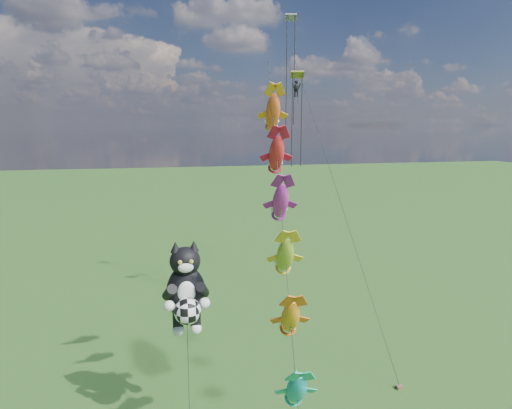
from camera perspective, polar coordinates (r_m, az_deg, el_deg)
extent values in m
cylinder|color=black|center=(24.49, -8.97, -22.06)|extent=(0.17, 2.74, 5.23)
ellipsoid|color=black|center=(24.05, -9.32, -11.55)|extent=(2.20, 1.83, 3.09)
ellipsoid|color=black|center=(23.34, -9.44, -7.45)|extent=(1.71, 1.56, 1.57)
cone|color=black|center=(23.08, -10.71, -5.56)|extent=(0.56, 0.56, 0.58)
cone|color=black|center=(23.12, -8.30, -5.46)|extent=(0.56, 0.56, 0.58)
ellipsoid|color=white|center=(22.78, -9.35, -8.28)|extent=(0.83, 0.44, 0.56)
ellipsoid|color=white|center=(23.27, -9.25, -11.55)|extent=(0.98, 0.41, 1.28)
sphere|color=gold|center=(22.61, -10.11, -7.60)|extent=(0.23, 0.23, 0.23)
sphere|color=gold|center=(22.63, -8.63, -7.54)|extent=(0.23, 0.23, 0.23)
sphere|color=white|center=(23.19, -11.50, -13.13)|extent=(0.58, 0.58, 0.58)
sphere|color=white|center=(23.26, -6.86, -12.92)|extent=(0.58, 0.58, 0.58)
sphere|color=white|center=(24.76, -10.32, -16.19)|extent=(0.62, 0.62, 0.62)
sphere|color=white|center=(24.79, -7.99, -16.08)|extent=(0.62, 0.62, 0.62)
sphere|color=white|center=(23.04, -9.12, -13.87)|extent=(1.40, 1.40, 1.40)
cylinder|color=black|center=(19.68, 3.93, -7.07)|extent=(2.16, 15.69, 19.63)
ellipsoid|color=#1996BF|center=(18.44, 5.42, -23.31)|extent=(1.06, 2.16, 2.31)
ellipsoid|color=yellow|center=(18.88, 4.61, -14.77)|extent=(1.06, 2.16, 2.31)
ellipsoid|color=green|center=(19.72, 3.91, -6.80)|extent=(1.06, 2.16, 2.31)
ellipsoid|color=#D833AC|center=(20.90, 3.29, 0.41)|extent=(1.06, 2.16, 2.31)
ellipsoid|color=red|center=(22.38, 2.75, 6.74)|extent=(1.06, 2.16, 2.31)
ellipsoid|color=red|center=(24.11, 2.27, 12.24)|extent=(1.06, 2.16, 2.31)
cube|color=brown|center=(29.79, 18.60, -22.07)|extent=(0.40, 0.30, 0.22)
cylinder|color=black|center=(32.58, 10.51, 2.50)|extent=(2.29, 16.94, 22.62)
cube|color=#269B18|center=(37.01, 5.53, 16.87)|extent=(1.13, 0.55, 0.59)
cylinder|color=black|center=(36.66, 4.83, 10.85)|extent=(0.08, 0.08, 7.77)
cylinder|color=black|center=(36.90, 6.02, 10.83)|extent=(0.08, 0.08, 7.77)
cube|color=blue|center=(40.95, 4.69, 23.62)|extent=(1.00, 0.55, 0.59)
cylinder|color=black|center=(40.04, 4.09, 17.04)|extent=(0.08, 0.08, 9.48)
cylinder|color=black|center=(40.24, 5.09, 16.99)|extent=(0.08, 0.08, 9.48)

